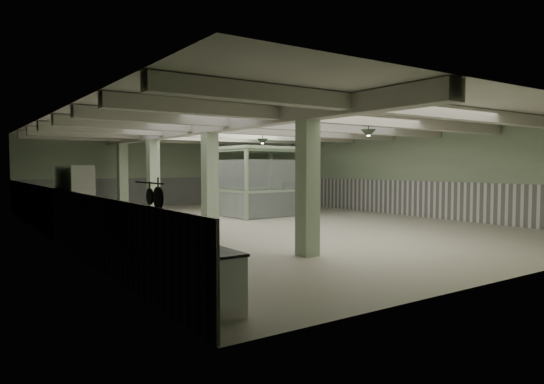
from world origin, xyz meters
TOP-DOWN VIEW (x-y plane):
  - floor at (0.00, 0.00)m, footprint 20.00×20.00m
  - ceiling at (0.00, 0.00)m, footprint 14.00×20.00m
  - wall_back at (0.00, 10.00)m, footprint 14.00×0.02m
  - wall_front at (0.00, -10.00)m, footprint 14.00×0.02m
  - wall_left at (-7.00, 0.00)m, footprint 0.02×20.00m
  - wall_right at (7.00, 0.00)m, footprint 0.02×20.00m
  - wainscot_left at (-6.97, 0.00)m, footprint 0.05×19.90m
  - wainscot_right at (6.97, 0.00)m, footprint 0.05×19.90m
  - wainscot_back at (0.00, 9.97)m, footprint 13.90×0.05m
  - girder at (-2.50, 0.00)m, footprint 0.45×19.90m
  - beam_a at (0.00, -7.50)m, footprint 13.90×0.35m
  - beam_b at (0.00, -5.00)m, footprint 13.90×0.35m
  - beam_c at (0.00, -2.50)m, footprint 13.90×0.35m
  - beam_d at (0.00, 0.00)m, footprint 13.90×0.35m
  - beam_e at (0.00, 2.50)m, footprint 13.90×0.35m
  - beam_f at (0.00, 5.00)m, footprint 13.90×0.35m
  - beam_g at (0.00, 7.50)m, footprint 13.90×0.35m
  - column_a at (-2.50, -6.00)m, footprint 0.42×0.42m
  - column_b at (-2.50, -1.00)m, footprint 0.42×0.42m
  - column_c at (-2.50, 4.00)m, footprint 0.42×0.42m
  - column_d at (-2.50, 8.00)m, footprint 0.42×0.42m
  - hook_rail at (-6.93, -7.60)m, footprint 0.02×1.20m
  - pendant_front at (0.50, -5.00)m, footprint 0.44×0.44m
  - pendant_mid at (0.50, 0.50)m, footprint 0.44×0.44m
  - pendant_back at (0.50, 5.50)m, footprint 0.44×0.44m
  - prep_counter at (-6.54, -7.00)m, footprint 0.81×4.60m
  - pitcher_near at (-6.54, -8.92)m, footprint 0.19×0.22m
  - pitcher_far at (-6.54, -8.59)m, footprint 0.24×0.27m
  - veg_colander at (-6.54, -6.15)m, footprint 0.47×0.47m
  - orange_bowl at (-6.55, -8.48)m, footprint 0.28×0.28m
  - skillet_near at (-6.88, -7.86)m, footprint 0.04×0.33m
  - skillet_far at (-6.88, -7.50)m, footprint 0.03×0.26m
  - walkin_cooler at (-6.62, -1.06)m, footprint 0.93×2.27m
  - guard_booth at (1.85, 2.76)m, footprint 3.81×3.28m
  - filing_cabinet at (3.74, 3.10)m, footprint 0.64×0.76m

SIDE VIEW (x-z plane):
  - floor at x=0.00m, z-range 0.00..0.00m
  - prep_counter at x=-6.54m, z-range 0.01..0.92m
  - filing_cabinet at x=3.74m, z-range 0.00..1.40m
  - wainscot_left at x=-6.97m, z-range 0.00..1.50m
  - wainscot_right at x=6.97m, z-range 0.00..1.50m
  - wainscot_back at x=0.00m, z-range 0.00..1.50m
  - orange_bowl at x=-6.55m, z-range 0.90..0.98m
  - veg_colander at x=-6.54m, z-range 0.90..1.08m
  - pitcher_near at x=-6.54m, z-range 0.90..1.15m
  - walkin_cooler at x=-6.62m, z-range 0.00..2.08m
  - pitcher_far at x=-6.54m, z-range 0.90..1.20m
  - skillet_near at x=-6.88m, z-range 1.46..1.80m
  - skillet_far at x=-6.88m, z-range 1.50..1.76m
  - wall_back at x=0.00m, z-range 0.00..3.60m
  - wall_front at x=0.00m, z-range 0.00..3.60m
  - wall_left at x=-7.00m, z-range 0.00..3.60m
  - wall_right at x=7.00m, z-range 0.00..3.60m
  - column_a at x=-2.50m, z-range 0.00..3.60m
  - column_b at x=-2.50m, z-range 0.00..3.60m
  - column_c at x=-2.50m, z-range 0.00..3.60m
  - column_d at x=-2.50m, z-range 0.00..3.60m
  - hook_rail at x=-6.93m, z-range 1.84..1.86m
  - guard_booth at x=1.85m, z-range 0.48..3.42m
  - pendant_front at x=0.50m, z-range 2.94..3.16m
  - pendant_mid at x=0.50m, z-range 2.94..3.16m
  - pendant_back at x=0.50m, z-range 2.94..3.16m
  - girder at x=-2.50m, z-range 3.18..3.58m
  - beam_a at x=0.00m, z-range 3.26..3.58m
  - beam_b at x=0.00m, z-range 3.26..3.58m
  - beam_c at x=0.00m, z-range 3.26..3.58m
  - beam_d at x=0.00m, z-range 3.26..3.58m
  - beam_e at x=0.00m, z-range 3.26..3.58m
  - beam_f at x=0.00m, z-range 3.26..3.58m
  - beam_g at x=0.00m, z-range 3.26..3.58m
  - ceiling at x=0.00m, z-range 3.59..3.61m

